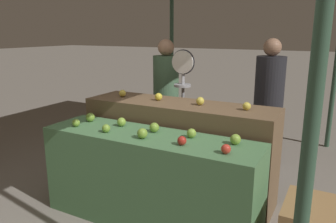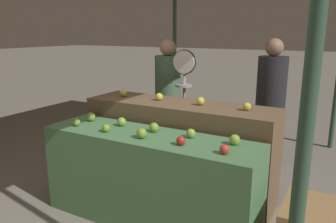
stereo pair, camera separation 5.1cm
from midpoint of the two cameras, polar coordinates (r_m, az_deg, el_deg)
name	(u,v)px [view 2 (the right image)]	position (r m, az deg, el deg)	size (l,w,h in m)	color
ground_plane	(149,220)	(3.23, -2.84, -18.40)	(60.00, 60.00, 0.00)	gray
display_counter_front	(148,179)	(3.03, -2.93, -11.66)	(1.99, 0.55, 0.84)	#4C7A4C
display_counter_back	(179,150)	(3.48, 2.33, -6.67)	(1.99, 0.55, 1.01)	brown
apple_front_0	(76,122)	(3.23, -15.21, -1.84)	(0.07, 0.07, 0.07)	#7AA338
apple_front_1	(106,128)	(2.98, -10.28, -2.85)	(0.07, 0.07, 0.07)	#7AA338
apple_front_2	(142,133)	(2.77, -4.08, -3.80)	(0.09, 0.09, 0.09)	#7AA338
apple_front_3	(181,141)	(2.61, 2.80, -5.11)	(0.07, 0.07, 0.07)	#AD281E
apple_front_4	(224,149)	(2.46, 10.40, -6.50)	(0.07, 0.07, 0.07)	red
apple_front_5	(91,117)	(3.37, -12.85, -0.92)	(0.09, 0.09, 0.09)	#7AA338
apple_front_6	(122,122)	(3.15, -7.62, -1.78)	(0.08, 0.08, 0.08)	#84AD3D
apple_front_7	(154,127)	(2.94, -1.97, -2.78)	(0.09, 0.09, 0.09)	#7AA338
apple_front_8	(191,133)	(2.79, 4.52, -3.81)	(0.08, 0.08, 0.08)	#84AD3D
apple_front_9	(235,140)	(2.67, 12.07, -4.83)	(0.09, 0.09, 0.09)	#84AD3D
apple_back_0	(124,93)	(3.69, -7.35, 3.19)	(0.08, 0.08, 0.08)	yellow
apple_back_1	(159,97)	(3.45, -1.11, 2.59)	(0.08, 0.08, 0.08)	gold
apple_back_2	(201,101)	(3.24, 6.14, 1.79)	(0.08, 0.08, 0.08)	gold
apple_back_3	(247,107)	(3.09, 14.04, 0.85)	(0.08, 0.08, 0.08)	gold
produce_scale	(184,85)	(3.90, 3.17, 4.71)	(0.29, 0.20, 1.52)	#99999E
person_vendor_at_scale	(168,91)	(4.41, 0.29, 3.56)	(0.39, 0.39, 1.62)	#2D2D38
person_customer_left	(271,96)	(4.27, 17.80, 2.66)	(0.49, 0.49, 1.64)	#2D2D38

